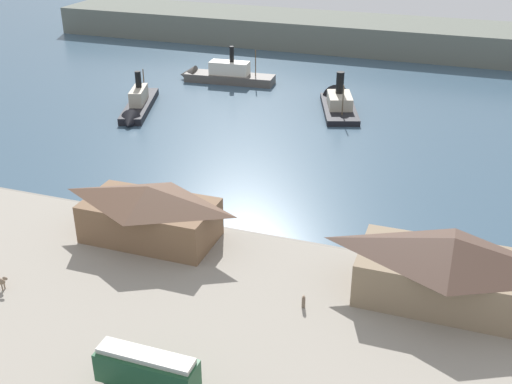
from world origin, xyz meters
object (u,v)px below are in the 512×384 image
ferry_shed_central_terminal (150,212)px  ferry_shed_east_terminal (450,269)px  ferry_approaching_west (221,75)px  pedestrian_near_cart (304,302)px  street_tram (147,369)px  ferry_approaching_east (338,101)px  ferry_moored_east (137,107)px

ferry_shed_central_terminal → ferry_shed_east_terminal: bearing=-1.8°
ferry_approaching_west → ferry_shed_east_terminal: bearing=-52.3°
pedestrian_near_cart → ferry_approaching_west: ferry_approaching_west is taller
ferry_shed_central_terminal → ferry_shed_east_terminal: 37.89m
street_tram → ferry_approaching_east: bearing=91.5°
pedestrian_near_cart → ferry_moored_east: bearing=133.0°
ferry_shed_east_terminal → street_tram: bearing=-136.3°
ferry_shed_central_terminal → ferry_approaching_east: ferry_shed_central_terminal is taller
ferry_approaching_west → ferry_moored_east: (-7.84, -27.12, -0.31)m
ferry_shed_central_terminal → ferry_moored_east: (-28.25, 47.02, -3.69)m
ferry_shed_central_terminal → ferry_approaching_west: bearing=105.4°
ferry_shed_central_terminal → ferry_approaching_east: size_ratio=0.82×
ferry_shed_east_terminal → pedestrian_near_cart: ferry_shed_east_terminal is taller
street_tram → ferry_moored_east: bearing=119.7°
ferry_moored_east → ferry_shed_central_terminal: bearing=-59.0°
ferry_shed_central_terminal → ferry_moored_east: size_ratio=0.75×
ferry_shed_central_terminal → street_tram: (12.93, -25.03, -1.31)m
street_tram → ferry_approaching_west: bearing=108.6°
street_tram → ferry_moored_east: ferry_moored_east is taller
pedestrian_near_cart → ferry_approaching_east: (-12.45, 72.69, -0.69)m
ferry_shed_east_terminal → ferry_moored_east: ferry_shed_east_terminal is taller
ferry_shed_central_terminal → ferry_shed_east_terminal: (37.87, -1.19, 0.21)m
ferry_approaching_west → ferry_approaching_east: (31.04, -9.41, -0.44)m
street_tram → pedestrian_near_cart: 19.95m
ferry_shed_central_terminal → pedestrian_near_cart: 24.62m
ferry_shed_east_terminal → ferry_approaching_east: ferry_shed_east_terminal is taller
street_tram → ferry_moored_east: (-41.17, 72.05, -2.38)m
ferry_approaching_west → ferry_moored_east: 28.23m
ferry_approaching_west → ferry_moored_east: ferry_approaching_west is taller
pedestrian_near_cart → ferry_approaching_east: ferry_approaching_east is taller
ferry_approaching_east → ferry_shed_east_terminal: bearing=-67.6°
ferry_approaching_west → ferry_shed_central_terminal: bearing=-74.6°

